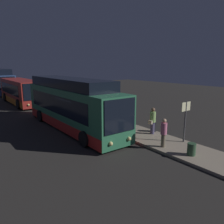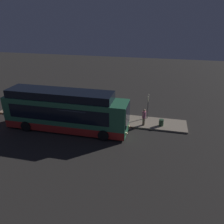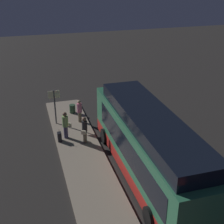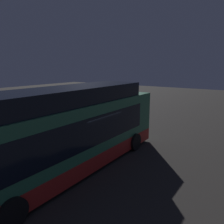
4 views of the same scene
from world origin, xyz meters
The scene contains 9 objects.
ground centered at (0.00, 0.00, 0.00)m, with size 80.00×80.00×0.00m, color #2B2826.
platform centered at (0.00, 2.91, 0.07)m, with size 20.00×2.61×0.15m.
bus_lead centered at (-1.20, 0.00, 1.74)m, with size 11.60×2.70×3.80m.
passenger_boarding centered at (2.87, 2.45, 1.13)m, with size 0.58×0.50×1.78m.
passenger_waiting centered at (5.88, 2.19, 1.06)m, with size 0.49×0.49×1.67m.
passenger_with_bags centered at (3.85, 3.49, 1.13)m, with size 0.45×0.61×1.82m.
suitcase centered at (3.53, 3.96, 0.45)m, with size 0.33×0.24×0.84m.
sign_post centered at (6.09, 3.86, 1.80)m, with size 0.10×0.81×2.52m.
trash_bin centered at (7.54, 2.44, 0.47)m, with size 0.44×0.44×0.65m.
Camera 4 is at (-7.61, -6.82, 4.69)m, focal length 35.00 mm.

